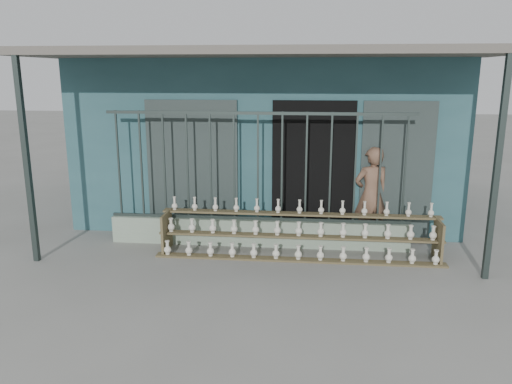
# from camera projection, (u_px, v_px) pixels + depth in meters

# --- Properties ---
(ground) EXTENTS (60.00, 60.00, 0.00)m
(ground) POSITION_uv_depth(u_px,v_px,m) (249.00, 275.00, 7.19)
(ground) COLOR slate
(workshop_building) EXTENTS (7.40, 6.60, 3.21)m
(workshop_building) POSITION_uv_depth(u_px,v_px,m) (271.00, 130.00, 10.90)
(workshop_building) COLOR #285056
(workshop_building) RESTS_ON ground
(parapet_wall) EXTENTS (5.00, 0.20, 0.45)m
(parapet_wall) POSITION_uv_depth(u_px,v_px,m) (258.00, 233.00, 8.39)
(parapet_wall) COLOR gray
(parapet_wall) RESTS_ON ground
(security_fence) EXTENTS (5.00, 0.04, 1.80)m
(security_fence) POSITION_uv_depth(u_px,v_px,m) (258.00, 167.00, 8.13)
(security_fence) COLOR #283330
(security_fence) RESTS_ON parapet_wall
(shelf_rack) EXTENTS (4.50, 0.68, 0.85)m
(shelf_rack) POSITION_uv_depth(u_px,v_px,m) (299.00, 234.00, 7.89)
(shelf_rack) COLOR brown
(shelf_rack) RESTS_ON ground
(elderly_woman) EXTENTS (0.69, 0.54, 1.65)m
(elderly_woman) POSITION_uv_depth(u_px,v_px,m) (371.00, 195.00, 8.44)
(elderly_woman) COLOR brown
(elderly_woman) RESTS_ON ground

